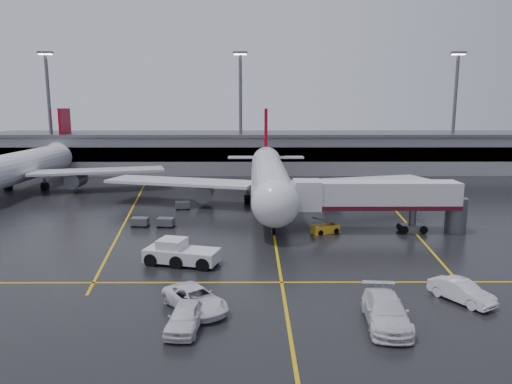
{
  "coord_description": "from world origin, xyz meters",
  "views": [
    {
      "loc": [
        -2.32,
        -59.3,
        14.28
      ],
      "look_at": [
        -2.0,
        -2.0,
        4.0
      ],
      "focal_mm": 33.44,
      "sensor_mm": 36.0,
      "label": 1
    }
  ],
  "objects": [
    {
      "name": "baggage_cart_c",
      "position": [
        -12.3,
        6.54,
        0.63
      ],
      "size": [
        2.21,
        1.65,
        1.12
      ],
      "color": "#595B60",
      "rests_on": "ground"
    },
    {
      "name": "apron_line_stop",
      "position": [
        0.0,
        -22.0,
        0.01
      ],
      "size": [
        60.0,
        0.25,
        0.02
      ],
      "primitive_type": "cube",
      "color": "gold",
      "rests_on": "ground"
    },
    {
      "name": "terminal",
      "position": [
        0.0,
        47.93,
        4.32
      ],
      "size": [
        122.0,
        19.0,
        8.6
      ],
      "color": "gray",
      "rests_on": "ground"
    },
    {
      "name": "main_airliner",
      "position": [
        0.0,
        9.7,
        4.21
      ],
      "size": [
        48.8,
        45.6,
        14.1
      ],
      "color": "silver",
      "rests_on": "ground"
    },
    {
      "name": "belt_loader",
      "position": [
        5.94,
        -6.33,
        0.49
      ],
      "size": [
        3.42,
        2.52,
        2.0
      ],
      "color": "gold",
      "rests_on": "ground"
    },
    {
      "name": "service_van_b",
      "position": [
        6.45,
        -29.71,
        0.96
      ],
      "size": [
        3.26,
        6.8,
        1.91
      ],
      "primitive_type": "imported",
      "rotation": [
        0.0,
        0.0,
        -0.09
      ],
      "color": "silver",
      "rests_on": "ground"
    },
    {
      "name": "jet_bridge",
      "position": [
        11.87,
        -6.0,
        3.93
      ],
      "size": [
        19.9,
        3.4,
        6.05
      ],
      "color": "silver",
      "rests_on": "ground"
    },
    {
      "name": "apron_line_centre",
      "position": [
        0.0,
        0.0,
        0.01
      ],
      "size": [
        0.25,
        90.0,
        0.02
      ],
      "primitive_type": "cube",
      "color": "gold",
      "rests_on": "ground"
    },
    {
      "name": "light_mast_right",
      "position": [
        40.0,
        42.0,
        14.47
      ],
      "size": [
        3.0,
        1.2,
        25.45
      ],
      "color": "#595B60",
      "rests_on": "ground"
    },
    {
      "name": "service_van_c",
      "position": [
        13.1,
        -25.97,
        0.81
      ],
      "size": [
        4.0,
        5.11,
        1.62
      ],
      "primitive_type": "imported",
      "rotation": [
        0.0,
        0.0,
        0.54
      ],
      "color": "white",
      "rests_on": "ground"
    },
    {
      "name": "second_airliner",
      "position": [
        -42.0,
        21.7,
        4.21
      ],
      "size": [
        48.8,
        45.6,
        14.1
      ],
      "color": "silver",
      "rests_on": "ground"
    },
    {
      "name": "light_mast_left",
      "position": [
        -45.0,
        42.0,
        14.47
      ],
      "size": [
        3.0,
        1.2,
        25.45
      ],
      "color": "#595B60",
      "rests_on": "ground"
    },
    {
      "name": "ground",
      "position": [
        0.0,
        0.0,
        0.0
      ],
      "size": [
        220.0,
        220.0,
        0.0
      ],
      "primitive_type": "plane",
      "color": "black",
      "rests_on": "ground"
    },
    {
      "name": "apron_line_left",
      "position": [
        -20.0,
        10.0,
        0.01
      ],
      "size": [
        9.99,
        69.35,
        0.02
      ],
      "primitive_type": "cube",
      "rotation": [
        0.0,
        0.0,
        0.14
      ],
      "color": "gold",
      "rests_on": "ground"
    },
    {
      "name": "baggage_cart_b",
      "position": [
        -16.02,
        -3.28,
        0.63
      ],
      "size": [
        2.1,
        1.46,
        1.12
      ],
      "color": "#595B60",
      "rests_on": "ground"
    },
    {
      "name": "service_van_d",
      "position": [
        -6.74,
        -30.22,
        0.85
      ],
      "size": [
        2.51,
        5.17,
        1.7
      ],
      "primitive_type": "imported",
      "rotation": [
        0.0,
        0.0,
        -0.1
      ],
      "color": "silver",
      "rests_on": "ground"
    },
    {
      "name": "apron_line_right",
      "position": [
        18.0,
        10.0,
        0.01
      ],
      "size": [
        7.57,
        69.64,
        0.02
      ],
      "primitive_type": "cube",
      "rotation": [
        0.0,
        0.0,
        -0.1
      ],
      "color": "gold",
      "rests_on": "ground"
    },
    {
      "name": "baggage_cart_a",
      "position": [
        -12.88,
        -3.5,
        0.63
      ],
      "size": [
        2.15,
        1.54,
        1.12
      ],
      "color": "#595B60",
      "rests_on": "ground"
    },
    {
      "name": "pushback_tractor",
      "position": [
        -9.08,
        -17.22,
        0.96
      ],
      "size": [
        7.23,
        4.42,
        2.41
      ],
      "color": "silver",
      "rests_on": "ground"
    },
    {
      "name": "light_mast_mid",
      "position": [
        -5.0,
        42.0,
        14.47
      ],
      "size": [
        3.0,
        1.2,
        25.45
      ],
      "color": "#595B60",
      "rests_on": "ground"
    },
    {
      "name": "service_van_a",
      "position": [
        -6.47,
        -27.36,
        0.82
      ],
      "size": [
        5.69,
        6.33,
        1.63
      ],
      "primitive_type": "imported",
      "rotation": [
        0.0,
        0.0,
        0.64
      ],
      "color": "white",
      "rests_on": "ground"
    }
  ]
}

